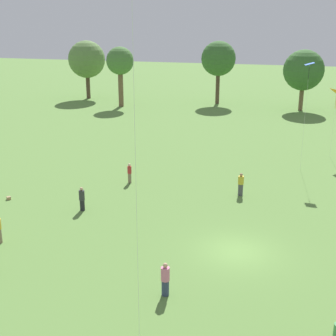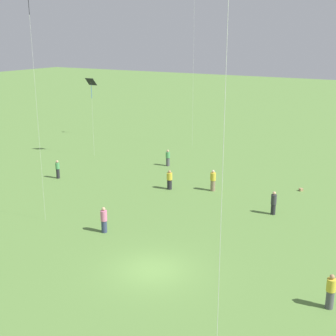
{
  "view_description": "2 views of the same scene",
  "coord_description": "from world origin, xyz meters",
  "px_view_note": "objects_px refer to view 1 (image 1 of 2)",
  "views": [
    {
      "loc": [
        2.99,
        -24.85,
        13.06
      ],
      "look_at": [
        -3.88,
        -1.21,
        5.2
      ],
      "focal_mm": 50.0,
      "sensor_mm": 36.0,
      "label": 1
    },
    {
      "loc": [
        19.85,
        12.58,
        12.7
      ],
      "look_at": [
        -7.94,
        -3.63,
        3.43
      ],
      "focal_mm": 50.0,
      "sensor_mm": 36.0,
      "label": 2
    }
  ],
  "objects_px": {
    "person_5": "(241,184)",
    "picnic_bag_2": "(9,198)",
    "person_8": "(165,279)",
    "person_6": "(130,173)",
    "kite_8": "(309,69)",
    "person_9": "(82,199)"
  },
  "relations": [
    {
      "from": "picnic_bag_2",
      "to": "kite_8",
      "type": "bearing_deg",
      "value": 33.61
    },
    {
      "from": "person_6",
      "to": "person_9",
      "type": "height_order",
      "value": "person_9"
    },
    {
      "from": "person_9",
      "to": "person_5",
      "type": "bearing_deg",
      "value": 96.6
    },
    {
      "from": "person_9",
      "to": "picnic_bag_2",
      "type": "relative_size",
      "value": 4.58
    },
    {
      "from": "kite_8",
      "to": "person_6",
      "type": "bearing_deg",
      "value": -24.45
    },
    {
      "from": "person_9",
      "to": "picnic_bag_2",
      "type": "distance_m",
      "value": 6.38
    },
    {
      "from": "person_5",
      "to": "picnic_bag_2",
      "type": "bearing_deg",
      "value": 87.16
    },
    {
      "from": "person_9",
      "to": "kite_8",
      "type": "distance_m",
      "value": 22.17
    },
    {
      "from": "person_9",
      "to": "picnic_bag_2",
      "type": "bearing_deg",
      "value": -117.3
    },
    {
      "from": "person_5",
      "to": "picnic_bag_2",
      "type": "distance_m",
      "value": 17.75
    },
    {
      "from": "kite_8",
      "to": "picnic_bag_2",
      "type": "bearing_deg",
      "value": -21.04
    },
    {
      "from": "person_6",
      "to": "person_8",
      "type": "distance_m",
      "value": 16.92
    },
    {
      "from": "person_8",
      "to": "person_6",
      "type": "bearing_deg",
      "value": 13.04
    },
    {
      "from": "kite_8",
      "to": "picnic_bag_2",
      "type": "relative_size",
      "value": 24.9
    },
    {
      "from": "person_9",
      "to": "picnic_bag_2",
      "type": "xyz_separation_m",
      "value": [
        -6.33,
        0.36,
        -0.76
      ]
    },
    {
      "from": "person_8",
      "to": "picnic_bag_2",
      "type": "height_order",
      "value": "person_8"
    },
    {
      "from": "person_5",
      "to": "kite_8",
      "type": "distance_m",
      "value": 12.34
    },
    {
      "from": "picnic_bag_2",
      "to": "person_9",
      "type": "bearing_deg",
      "value": -3.25
    },
    {
      "from": "person_6",
      "to": "person_8",
      "type": "bearing_deg",
      "value": 61.95
    },
    {
      "from": "person_8",
      "to": "person_9",
      "type": "relative_size",
      "value": 1.01
    },
    {
      "from": "person_5",
      "to": "person_8",
      "type": "xyz_separation_m",
      "value": [
        -1.68,
        -14.84,
        -0.01
      ]
    },
    {
      "from": "person_5",
      "to": "person_9",
      "type": "xyz_separation_m",
      "value": [
        -10.43,
        -6.18,
        -0.01
      ]
    }
  ]
}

